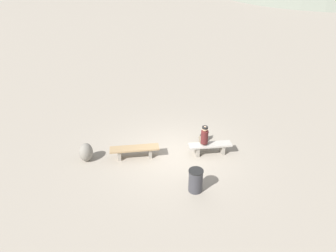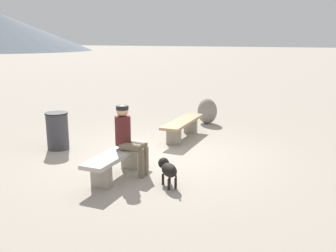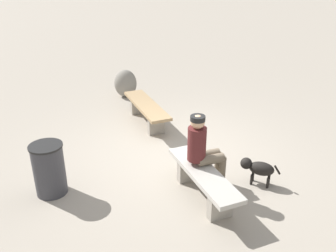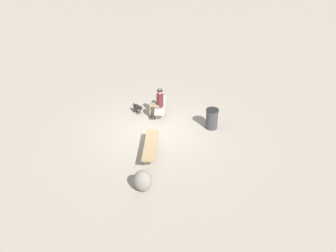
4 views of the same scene
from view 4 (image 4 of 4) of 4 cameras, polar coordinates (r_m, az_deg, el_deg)
ground at (r=13.64m, az=-2.16°, el=-0.89°), size 210.00×210.00×0.06m
bench_left at (r=12.12m, az=-2.89°, el=-3.47°), size 1.92×0.55×0.46m
bench_right at (r=14.62m, az=-1.26°, el=3.16°), size 1.71×0.51×0.46m
seated_person at (r=14.23m, az=-1.77°, el=4.10°), size 0.31×0.62×1.27m
dog at (r=14.73m, az=-5.08°, el=3.12°), size 0.47×0.52×0.43m
trash_bin at (r=13.70m, az=7.29°, el=1.20°), size 0.50×0.50×0.83m
boulder at (r=10.66m, az=-4.21°, el=-9.07°), size 0.65×0.71×0.73m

